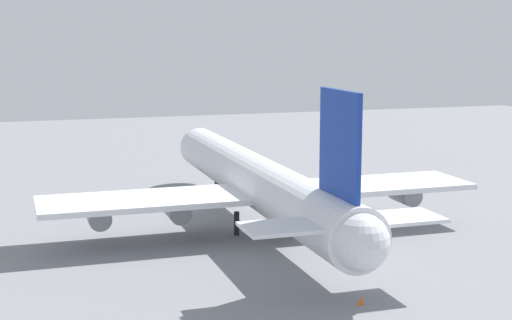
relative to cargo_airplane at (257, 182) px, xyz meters
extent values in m
plane|color=gray|center=(0.26, 0.00, -6.21)|extent=(276.79, 276.79, 0.00)
cylinder|color=silver|center=(0.26, 0.00, 0.11)|extent=(63.18, 6.58, 6.58)
sphere|color=silver|center=(31.85, 0.00, 0.11)|extent=(6.45, 6.45, 6.45)
sphere|color=silver|center=(-31.33, 0.00, 0.11)|extent=(5.59, 5.59, 5.59)
cube|color=#19389E|center=(-26.27, 0.00, 8.66)|extent=(8.84, 0.50, 10.53)
cube|color=silver|center=(-27.54, -5.23, 1.09)|extent=(5.69, 9.87, 0.36)
cube|color=silver|center=(-27.54, 5.23, 1.09)|extent=(5.69, 9.87, 0.36)
cube|color=silver|center=(-2.90, -15.13, -0.88)|extent=(10.74, 26.31, 0.70)
cube|color=silver|center=(-2.90, 15.13, -0.88)|extent=(10.74, 26.31, 0.70)
cylinder|color=gray|center=(-1.90, -11.18, -2.61)|extent=(5.26, 2.76, 2.76)
cylinder|color=gray|center=(-1.90, -20.92, -2.61)|extent=(5.26, 2.76, 2.76)
cylinder|color=gray|center=(-1.90, 11.18, -2.61)|extent=(5.26, 2.76, 2.76)
cylinder|color=gray|center=(-1.90, 20.92, -2.61)|extent=(5.26, 2.76, 2.76)
cylinder|color=black|center=(20.48, 0.00, -4.70)|extent=(0.70, 0.70, 3.03)
cylinder|color=black|center=(-2.90, -3.62, -4.70)|extent=(0.70, 0.70, 3.03)
cylinder|color=black|center=(-2.90, 3.62, -4.70)|extent=(0.70, 0.70, 3.03)
cube|color=white|center=(17.25, -16.02, -4.95)|extent=(2.55, 2.40, 1.66)
cube|color=white|center=(18.39, -17.60, -5.13)|extent=(3.16, 3.24, 1.30)
cylinder|color=black|center=(18.19, -15.37, -5.78)|extent=(0.73, 0.87, 0.87)
cylinder|color=black|center=(16.33, -16.71, -5.78)|extent=(0.73, 0.87, 0.87)
cylinder|color=black|center=(19.61, -17.33, -5.78)|extent=(0.73, 0.87, 0.87)
cylinder|color=black|center=(17.75, -18.67, -5.78)|extent=(0.73, 0.87, 0.87)
cone|color=orange|center=(31.40, -3.61, -5.91)|extent=(0.41, 0.41, 0.59)
cone|color=orange|center=(-30.88, -0.43, -5.79)|extent=(0.58, 0.58, 0.83)
camera|label=1|loc=(-93.50, 30.32, 19.28)|focal=53.31mm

